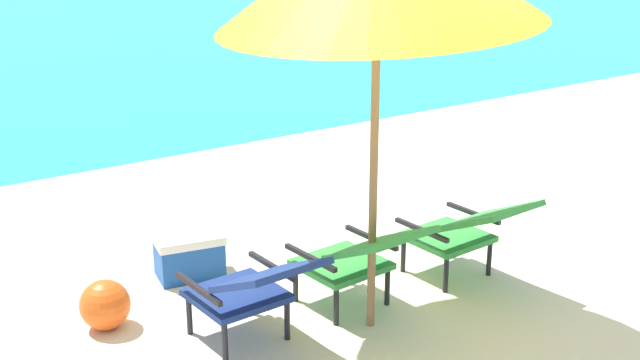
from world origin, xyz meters
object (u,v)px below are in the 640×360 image
object	(u,v)px
lounge_chair_center	(359,255)
lounge_chair_left	(252,287)
lounge_chair_right	(466,228)
beach_ball	(105,305)
cooler_box	(189,255)

from	to	relation	value
lounge_chair_center	lounge_chair_left	bearing A→B (deg)	-178.85
lounge_chair_right	lounge_chair_center	bearing A→B (deg)	177.35
lounge_chair_center	lounge_chair_right	world-z (taller)	same
beach_ball	cooler_box	distance (m)	0.86
lounge_chair_right	cooler_box	size ratio (longest dim) A/B	1.74
beach_ball	cooler_box	world-z (taller)	cooler_box
lounge_chair_right	cooler_box	world-z (taller)	lounge_chair_right
lounge_chair_right	beach_ball	xyz separation A→B (m)	(-2.32, 0.76, -0.25)
lounge_chair_center	beach_ball	size ratio (longest dim) A/B	2.89
lounge_chair_left	beach_ball	world-z (taller)	lounge_chair_left
lounge_chair_left	lounge_chair_right	world-z (taller)	same
lounge_chair_right	beach_ball	distance (m)	2.45
lounge_chair_left	beach_ball	size ratio (longest dim) A/B	2.84
lounge_chair_right	lounge_chair_left	bearing A→B (deg)	179.14
lounge_chair_center	cooler_box	size ratio (longest dim) A/B	1.76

